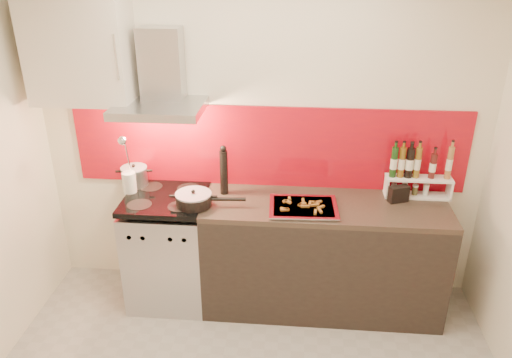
# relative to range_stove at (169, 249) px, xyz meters

# --- Properties ---
(back_wall) EXTENTS (3.40, 0.02, 2.60)m
(back_wall) POSITION_rel_range_stove_xyz_m (0.70, 0.30, 0.86)
(back_wall) COLOR silver
(back_wall) RESTS_ON ground
(backsplash) EXTENTS (3.00, 0.02, 0.64)m
(backsplash) POSITION_rel_range_stove_xyz_m (0.75, 0.29, 0.78)
(backsplash) COLOR #9D081A
(backsplash) RESTS_ON back_wall
(range_stove) EXTENTS (0.60, 0.60, 0.91)m
(range_stove) POSITION_rel_range_stove_xyz_m (0.00, 0.00, 0.00)
(range_stove) COLOR #B7B7BA
(range_stove) RESTS_ON ground
(counter) EXTENTS (1.80, 0.60, 0.90)m
(counter) POSITION_rel_range_stove_xyz_m (1.20, 0.00, 0.01)
(counter) COLOR black
(counter) RESTS_ON ground
(range_hood) EXTENTS (0.62, 0.50, 0.61)m
(range_hood) POSITION_rel_range_stove_xyz_m (0.00, 0.14, 1.30)
(range_hood) COLOR #B7B7BA
(range_hood) RESTS_ON back_wall
(upper_cabinet) EXTENTS (0.70, 0.35, 0.72)m
(upper_cabinet) POSITION_rel_range_stove_xyz_m (-0.55, 0.13, 1.51)
(upper_cabinet) COLOR beige
(upper_cabinet) RESTS_ON back_wall
(stock_pot) EXTENTS (0.20, 0.20, 0.17)m
(stock_pot) POSITION_rel_range_stove_xyz_m (-0.28, 0.18, 0.54)
(stock_pot) COLOR #B7B7BA
(stock_pot) RESTS_ON range_stove
(saute_pan) EXTENTS (0.51, 0.26, 0.12)m
(saute_pan) POSITION_rel_range_stove_xyz_m (0.25, -0.11, 0.52)
(saute_pan) COLOR black
(saute_pan) RESTS_ON range_stove
(utensil_jar) EXTENTS (0.10, 0.15, 0.49)m
(utensil_jar) POSITION_rel_range_stove_xyz_m (-0.28, 0.04, 0.60)
(utensil_jar) COLOR silver
(utensil_jar) RESTS_ON range_stove
(pepper_mill) EXTENTS (0.06, 0.06, 0.39)m
(pepper_mill) POSITION_rel_range_stove_xyz_m (0.44, 0.11, 0.65)
(pepper_mill) COLOR black
(pepper_mill) RESTS_ON counter
(step_shelf) EXTENTS (0.48, 0.13, 0.41)m
(step_shelf) POSITION_rel_range_stove_xyz_m (1.86, 0.19, 0.64)
(step_shelf) COLOR white
(step_shelf) RESTS_ON counter
(caddy_box) EXTENTS (0.16, 0.11, 0.13)m
(caddy_box) POSITION_rel_range_stove_xyz_m (1.73, 0.09, 0.52)
(caddy_box) COLOR black
(caddy_box) RESTS_ON counter
(baking_tray) EXTENTS (0.50, 0.39, 0.03)m
(baking_tray) POSITION_rel_range_stove_xyz_m (1.04, -0.09, 0.47)
(baking_tray) COLOR silver
(baking_tray) RESTS_ON counter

